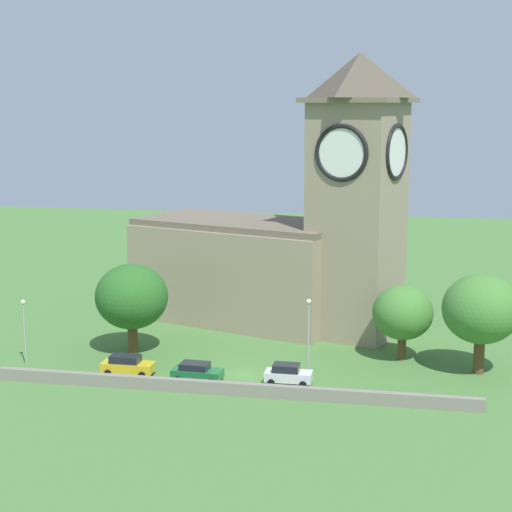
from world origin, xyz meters
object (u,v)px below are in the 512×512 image
at_px(car_green, 197,372).
at_px(tree_riverside_west, 481,309).
at_px(tree_riverside_east, 403,313).
at_px(streetlamp_west_mid, 308,326).
at_px(tree_churchyard, 132,297).
at_px(church, 285,242).
at_px(car_white, 288,374).
at_px(car_yellow, 127,365).
at_px(streetlamp_west_end, 24,321).

height_order(car_green, tree_riverside_west, tree_riverside_west).
bearing_deg(tree_riverside_east, streetlamp_west_mid, -137.81).
relative_size(streetlamp_west_mid, tree_churchyard, 0.82).
bearing_deg(streetlamp_west_mid, church, 105.65).
xyz_separation_m(church, car_green, (-4.63, -20.84, -8.57)).
distance_m(car_white, streetlamp_west_mid, 4.68).
bearing_deg(car_white, car_yellow, -179.06).
bearing_deg(car_green, streetlamp_west_mid, 14.67).
bearing_deg(car_yellow, streetlamp_west_mid, 7.53).
bearing_deg(tree_churchyard, car_white, -21.58).
distance_m(church, car_white, 22.22).
height_order(streetlamp_west_mid, tree_riverside_east, streetlamp_west_mid).
xyz_separation_m(tree_riverside_east, tree_churchyard, (-26.52, -2.73, 1.03)).
relative_size(car_yellow, streetlamp_west_end, 0.76).
xyz_separation_m(car_white, tree_churchyard, (-16.78, 6.64, 4.78)).
relative_size(car_white, streetlamp_west_mid, 0.56).
xyz_separation_m(car_yellow, car_green, (6.69, -0.38, -0.10)).
relative_size(tree_riverside_west, tree_churchyard, 1.04).
bearing_deg(streetlamp_west_end, streetlamp_west_mid, 2.13).
xyz_separation_m(car_white, streetlamp_west_mid, (1.54, 1.93, 3.98)).
relative_size(car_yellow, tree_churchyard, 0.53).
bearing_deg(car_green, tree_riverside_west, 15.70).
height_order(streetlamp_west_end, tree_riverside_east, tree_riverside_east).
bearing_deg(car_white, church, 100.07).
xyz_separation_m(car_white, tree_riverside_east, (9.74, 9.37, 3.75)).
xyz_separation_m(streetlamp_west_mid, tree_riverside_east, (8.20, 7.44, -0.22)).
height_order(car_white, tree_riverside_west, tree_riverside_west).
relative_size(church, tree_riverside_west, 3.49).
height_order(car_yellow, tree_riverside_east, tree_riverside_east).
bearing_deg(streetlamp_west_mid, tree_riverside_west, 16.35).
height_order(tree_riverside_west, tree_churchyard, tree_riverside_west).
distance_m(church, streetlamp_west_mid, 19.52).
distance_m(streetlamp_west_end, tree_riverside_east, 36.29).
xyz_separation_m(car_yellow, streetlamp_west_mid, (16.44, 2.17, 3.97)).
relative_size(church, tree_riverside_east, 4.43).
relative_size(car_yellow, streetlamp_west_mid, 0.65).
xyz_separation_m(church, tree_riverside_west, (20.42, -13.80, -3.32)).
distance_m(tree_riverside_west, tree_churchyard, 33.62).
bearing_deg(tree_riverside_west, tree_riverside_east, 157.44).
bearing_deg(car_yellow, car_white, 0.94).
bearing_deg(tree_churchyard, tree_riverside_west, -0.38).
bearing_deg(car_white, tree_churchyard, 158.42).
bearing_deg(car_white, streetlamp_west_mid, 51.50).
relative_size(streetlamp_west_end, streetlamp_west_mid, 0.86).
bearing_deg(church, car_white, -79.93).
xyz_separation_m(church, streetlamp_west_end, (-21.96, -19.30, -5.11)).
height_order(car_white, streetlamp_west_mid, streetlamp_west_mid).
bearing_deg(car_white, tree_riverside_east, 43.88).
height_order(car_green, car_white, car_white).
height_order(car_green, streetlamp_west_end, streetlamp_west_end).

